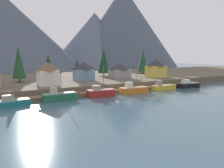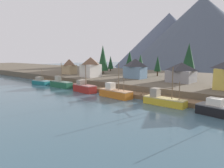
# 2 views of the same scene
# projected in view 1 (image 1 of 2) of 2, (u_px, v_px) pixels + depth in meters

# --- Properties ---
(ground_plane) EXTENTS (400.00, 400.00, 1.00)m
(ground_plane) POSITION_uv_depth(u_px,v_px,m) (89.00, 87.00, 87.99)
(ground_plane) COLOR #3D5B6B
(dock) EXTENTS (80.00, 4.00, 1.60)m
(dock) POSITION_uv_depth(u_px,v_px,m) (112.00, 91.00, 72.37)
(dock) COLOR brown
(dock) RESTS_ON ground_plane
(shoreline_bank) EXTENTS (400.00, 56.00, 2.50)m
(shoreline_bank) POSITION_uv_depth(u_px,v_px,m) (78.00, 80.00, 98.08)
(shoreline_bank) COLOR brown
(shoreline_bank) RESTS_ON ground_plane
(mountain_central_peak) EXTENTS (125.88, 125.88, 59.46)m
(mountain_central_peak) POSITION_uv_depth(u_px,v_px,m) (4.00, 32.00, 177.77)
(mountain_central_peak) COLOR #475160
(mountain_central_peak) RESTS_ON ground_plane
(mountain_east_peak) EXTENTS (94.34, 94.34, 53.59)m
(mountain_east_peak) POSITION_uv_depth(u_px,v_px,m) (95.00, 40.00, 228.20)
(mountain_east_peak) COLOR slate
(mountain_east_peak) RESTS_ON ground_plane
(mountain_far_ridge) EXTENTS (112.52, 112.52, 81.82)m
(mountain_far_ridge) POSITION_uv_depth(u_px,v_px,m) (123.00, 27.00, 234.25)
(mountain_far_ridge) COLOR #475160
(mountain_far_ridge) RESTS_ON ground_plane
(fishing_boat_teal) EXTENTS (7.85, 3.82, 5.66)m
(fishing_boat_teal) POSITION_uv_depth(u_px,v_px,m) (12.00, 102.00, 53.92)
(fishing_boat_teal) COLOR #196B70
(fishing_boat_teal) RESTS_ON ground_plane
(fishing_boat_green) EXTENTS (9.00, 2.84, 8.31)m
(fishing_boat_green) POSITION_uv_depth(u_px,v_px,m) (59.00, 96.00, 60.10)
(fishing_boat_green) COLOR #1E5B3D
(fishing_boat_green) RESTS_ON ground_plane
(fishing_boat_red) EXTENTS (8.36, 3.76, 8.99)m
(fishing_boat_red) POSITION_uv_depth(u_px,v_px,m) (100.00, 92.00, 65.73)
(fishing_boat_red) COLOR maroon
(fishing_boat_red) RESTS_ON ground_plane
(fishing_boat_orange) EXTENTS (9.29, 3.66, 8.63)m
(fishing_boat_orange) POSITION_uv_depth(u_px,v_px,m) (133.00, 90.00, 71.62)
(fishing_boat_orange) COLOR #CC6B1E
(fishing_boat_orange) RESTS_ON ground_plane
(fishing_boat_yellow) EXTENTS (9.13, 2.65, 8.28)m
(fishing_boat_yellow) POSITION_uv_depth(u_px,v_px,m) (163.00, 87.00, 78.55)
(fishing_boat_yellow) COLOR gold
(fishing_boat_yellow) RESTS_ON ground_plane
(fishing_boat_black) EXTENTS (8.52, 4.25, 7.53)m
(fishing_boat_black) POSITION_uv_depth(u_px,v_px,m) (188.00, 85.00, 83.50)
(fishing_boat_black) COLOR black
(fishing_boat_black) RESTS_ON ground_plane
(house_yellow) EXTENTS (7.51, 6.51, 7.68)m
(house_yellow) POSITION_uv_depth(u_px,v_px,m) (156.00, 68.00, 96.03)
(house_yellow) COLOR gold
(house_yellow) RESTS_ON shoreline_bank
(house_grey) EXTENTS (7.76, 7.28, 6.00)m
(house_grey) POSITION_uv_depth(u_px,v_px,m) (120.00, 71.00, 93.68)
(house_grey) COLOR gray
(house_grey) RESTS_ON shoreline_bank
(house_white) EXTENTS (6.00, 6.54, 7.49)m
(house_white) POSITION_uv_depth(u_px,v_px,m) (48.00, 73.00, 71.04)
(house_white) COLOR silver
(house_white) RESTS_ON shoreline_bank
(house_blue) EXTENTS (7.51, 5.13, 6.97)m
(house_blue) POSITION_uv_depth(u_px,v_px,m) (84.00, 71.00, 84.83)
(house_blue) COLOR #6689A8
(house_blue) RESTS_ON shoreline_bank
(conifer_near_left) EXTENTS (5.24, 5.24, 12.55)m
(conifer_near_left) POSITION_uv_depth(u_px,v_px,m) (143.00, 60.00, 115.23)
(conifer_near_left) COLOR #4C3823
(conifer_near_left) RESTS_ON shoreline_bank
(conifer_near_right) EXTENTS (4.64, 4.64, 12.72)m
(conifer_near_right) POSITION_uv_depth(u_px,v_px,m) (19.00, 62.00, 79.11)
(conifer_near_right) COLOR #4C3823
(conifer_near_right) RESTS_ON shoreline_bank
(conifer_mid_left) EXTENTS (2.73, 2.73, 8.03)m
(conifer_mid_left) POSITION_uv_depth(u_px,v_px,m) (77.00, 66.00, 96.36)
(conifer_mid_left) COLOR #4C3823
(conifer_mid_left) RESTS_ON shoreline_bank
(conifer_mid_right) EXTENTS (3.60, 3.60, 8.54)m
(conifer_mid_right) POSITION_uv_depth(u_px,v_px,m) (48.00, 66.00, 95.02)
(conifer_mid_right) COLOR #4C3823
(conifer_mid_right) RESTS_ON shoreline_bank
(conifer_back_right) EXTENTS (5.50, 5.50, 12.35)m
(conifer_back_right) POSITION_uv_depth(u_px,v_px,m) (104.00, 61.00, 101.36)
(conifer_back_right) COLOR #4C3823
(conifer_back_right) RESTS_ON shoreline_bank
(conifer_centre) EXTENTS (4.23, 4.23, 10.00)m
(conifer_centre) POSITION_uv_depth(u_px,v_px,m) (48.00, 64.00, 88.78)
(conifer_centre) COLOR #4C3823
(conifer_centre) RESTS_ON shoreline_bank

